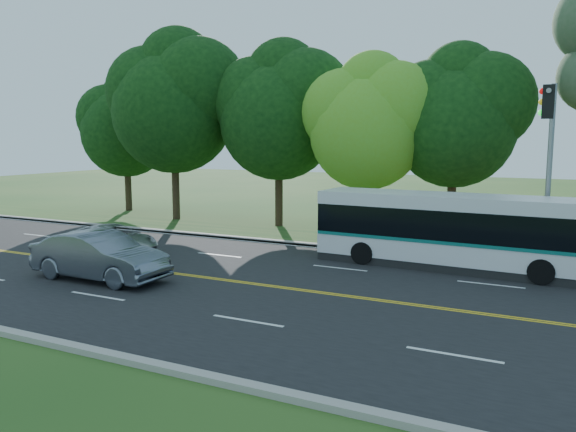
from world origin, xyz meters
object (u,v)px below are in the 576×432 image
at_px(sedan, 100,256).
at_px(transit_bus, 458,232).
at_px(suv, 113,239).
at_px(traffic_signal, 549,147).

bearing_deg(sedan, transit_bus, -55.83).
distance_m(transit_bus, suv, 14.40).
xyz_separation_m(transit_bus, suv, (-13.92, -3.61, -0.79)).
bearing_deg(sedan, suv, 38.75).
distance_m(traffic_signal, transit_bus, 4.40).
bearing_deg(sedan, traffic_signal, -61.90).
bearing_deg(traffic_signal, sedan, -152.48).
relative_size(traffic_signal, suv, 1.59).
xyz_separation_m(traffic_signal, transit_bus, (-2.96, 0.03, -3.25)).
relative_size(traffic_signal, transit_bus, 0.64).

